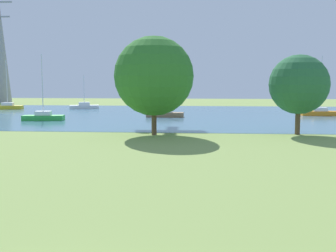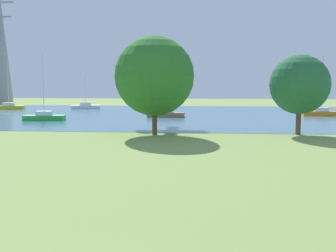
% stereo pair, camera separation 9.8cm
% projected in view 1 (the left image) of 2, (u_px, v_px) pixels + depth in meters
% --- Properties ---
extents(ground_plane, '(160.00, 160.00, 0.00)m').
position_uv_depth(ground_plane, '(153.00, 147.00, 29.74)').
color(ground_plane, '#7F994C').
extents(water_surface, '(140.00, 40.00, 0.02)m').
position_uv_depth(water_surface, '(177.00, 115.00, 57.48)').
color(water_surface, teal).
rests_on(water_surface, ground).
extents(sailboat_brown, '(4.84, 1.62, 6.21)m').
position_uv_depth(sailboat_brown, '(165.00, 114.00, 53.82)').
color(sailboat_brown, brown).
rests_on(sailboat_brown, water_surface).
extents(sailboat_yellow, '(4.98, 2.26, 8.01)m').
position_uv_depth(sailboat_yellow, '(8.00, 106.00, 68.48)').
color(sailboat_yellow, yellow).
rests_on(sailboat_yellow, water_surface).
extents(sailboat_green, '(4.94, 2.05, 7.75)m').
position_uv_depth(sailboat_green, '(43.00, 117.00, 49.30)').
color(sailboat_green, green).
rests_on(sailboat_green, water_surface).
extents(sailboat_white, '(5.02, 2.60, 5.57)m').
position_uv_depth(sailboat_white, '(84.00, 106.00, 69.62)').
color(sailboat_white, white).
rests_on(sailboat_white, water_surface).
extents(sailboat_orange, '(4.84, 1.63, 7.96)m').
position_uv_depth(sailboat_orange, '(320.00, 112.00, 55.97)').
color(sailboat_orange, orange).
rests_on(sailboat_orange, water_surface).
extents(tree_west_far, '(6.88, 6.88, 8.55)m').
position_uv_depth(tree_west_far, '(154.00, 76.00, 35.79)').
color(tree_west_far, brown).
rests_on(tree_west_far, ground).
extents(tree_mid_shore, '(5.19, 5.19, 6.98)m').
position_uv_depth(tree_mid_shore, '(299.00, 85.00, 36.05)').
color(tree_mid_shore, brown).
rests_on(tree_mid_shore, ground).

